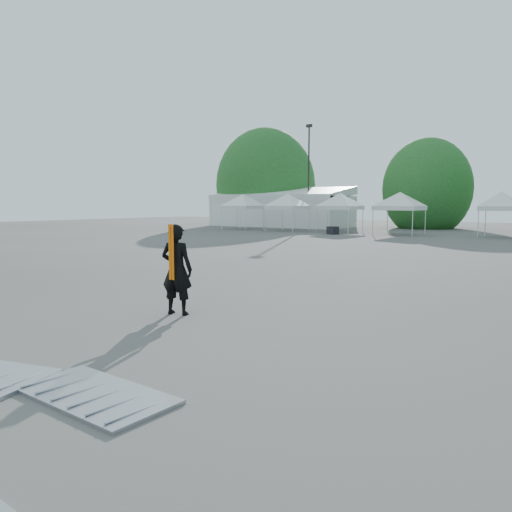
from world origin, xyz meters
The scene contains 13 objects.
ground centered at (0.00, 0.00, 0.00)m, with size 120.00×120.00×0.00m, color #474442.
marquee centered at (-22.00, 35.00, 1.97)m, with size 15.00×6.25×4.23m.
light_pole_west centered at (-18.00, 34.00, 5.77)m, with size 0.60×0.25×10.30m.
tree_far_w centered at (-26.00, 38.00, 4.54)m, with size 4.80×4.80×7.30m.
tree_mid_w centered at (-8.00, 40.00, 3.93)m, with size 4.16×4.16×6.33m.
tent_a centered at (-21.73, 27.92, 3.06)m, with size 4.31×4.31×3.88m.
tent_b centered at (-16.69, 27.90, 3.06)m, with size 4.32×4.32×3.88m.
tent_c centered at (-11.93, 28.79, 3.06)m, with size 4.42×4.42×3.88m.
tent_d centered at (-6.39, 27.84, 3.06)m, with size 4.65×4.65×3.88m.
tent_e centered at (0.60, 28.99, 3.06)m, with size 3.76×3.76×3.88m.
man centered at (-0.59, -2.52, 1.00)m, with size 0.83×0.65×2.00m.
barrier_mid centered at (1.90, -6.55, 0.03)m, with size 2.21×1.15×0.07m.
crate_west centered at (-10.94, 25.49, 0.31)m, with size 0.81×0.63×0.63m, color black.
Camera 1 is at (7.11, -10.33, 2.43)m, focal length 35.00 mm.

